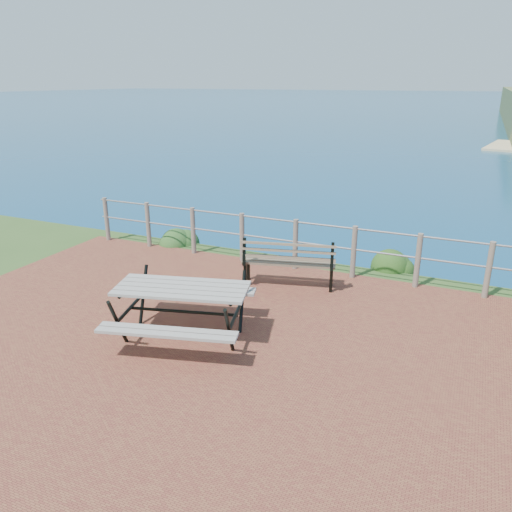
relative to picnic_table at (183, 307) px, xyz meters
The scene contains 7 objects.
ground 0.73m from the picnic_table, ahead, with size 10.00×7.00×0.12m, color brown.
ocean 199.93m from the picnic_table, 89.85° to the left, with size 1200.00×1200.00×0.00m, color #14607C.
safety_railing 3.33m from the picnic_table, 80.82° to the left, with size 9.40×0.10×1.00m.
picnic_table is the anchor object (origin of this frame).
park_bench 2.51m from the picnic_table, 73.34° to the left, with size 1.70×0.79×0.93m.
shrub_lip_west 4.65m from the picnic_table, 123.58° to the left, with size 0.74×0.74×0.46m, color #1E501E.
shrub_lip_east 4.79m from the picnic_table, 60.99° to the left, with size 0.78×0.78×0.53m, color #234816.
Camera 1 is at (3.03, -5.40, 3.55)m, focal length 35.00 mm.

